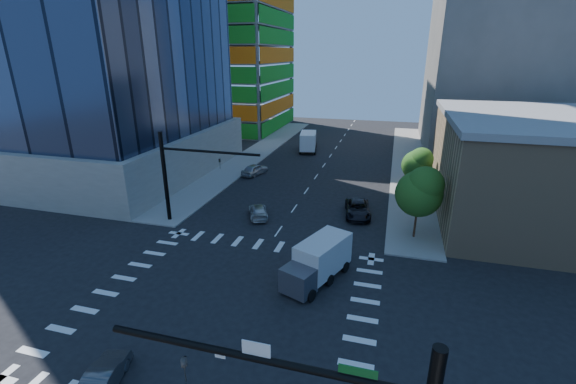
% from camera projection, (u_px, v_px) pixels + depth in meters
% --- Properties ---
extents(ground, '(160.00, 160.00, 0.00)m').
position_uv_depth(ground, '(227.00, 305.00, 26.16)').
color(ground, black).
rests_on(ground, ground).
extents(road_markings, '(20.00, 20.00, 0.01)m').
position_uv_depth(road_markings, '(227.00, 305.00, 26.16)').
color(road_markings, silver).
rests_on(road_markings, ground).
extents(sidewalk_ne, '(5.00, 60.00, 0.15)m').
position_uv_depth(sidewalk_ne, '(409.00, 164.00, 59.22)').
color(sidewalk_ne, gray).
rests_on(sidewalk_ne, ground).
extents(sidewalk_nw, '(5.00, 60.00, 0.15)m').
position_uv_depth(sidewalk_nw, '(256.00, 153.00, 65.51)').
color(sidewalk_nw, gray).
rests_on(sidewalk_nw, ground).
extents(construction_building, '(25.16, 34.50, 70.60)m').
position_uv_depth(construction_building, '(222.00, 10.00, 80.76)').
color(construction_building, gray).
rests_on(construction_building, ground).
extents(commercial_building, '(20.50, 22.50, 10.60)m').
position_uv_depth(commercial_building, '(549.00, 170.00, 37.99)').
color(commercial_building, tan).
rests_on(commercial_building, ground).
extents(bg_building_ne, '(24.00, 30.00, 28.00)m').
position_uv_depth(bg_building_ne, '(506.00, 67.00, 64.41)').
color(bg_building_ne, '#5E5A55').
rests_on(bg_building_ne, ground).
extents(signal_mast_nw, '(10.20, 0.40, 9.00)m').
position_uv_depth(signal_mast_nw, '(178.00, 170.00, 37.22)').
color(signal_mast_nw, black).
rests_on(signal_mast_nw, sidewalk_nw).
extents(tree_south, '(4.16, 4.16, 6.82)m').
position_uv_depth(tree_south, '(421.00, 191.00, 33.98)').
color(tree_south, '#382316').
rests_on(tree_south, sidewalk_ne).
extents(tree_north, '(3.54, 3.52, 5.78)m').
position_uv_depth(tree_north, '(418.00, 163.00, 45.01)').
color(tree_north, '#382316').
rests_on(tree_north, sidewalk_ne).
extents(car_nb_far, '(3.31, 5.75, 1.51)m').
position_uv_depth(car_nb_far, '(358.00, 209.00, 40.35)').
color(car_nb_far, black).
rests_on(car_nb_far, ground).
extents(car_sb_near, '(3.43, 4.74, 1.27)m').
position_uv_depth(car_sb_near, '(258.00, 211.00, 40.11)').
color(car_sb_near, '#B3B3B3').
rests_on(car_sb_near, ground).
extents(car_sb_mid, '(3.01, 4.89, 1.55)m').
position_uv_depth(car_sb_mid, '(255.00, 169.00, 53.94)').
color(car_sb_mid, '#ACAFB4').
rests_on(car_sb_mid, ground).
extents(car_sb_cross, '(2.39, 4.24, 1.32)m').
position_uv_depth(car_sb_cross, '(104.00, 377.00, 19.53)').
color(car_sb_cross, '#47474B').
rests_on(car_sb_cross, ground).
extents(box_truck_near, '(4.51, 6.39, 3.08)m').
position_uv_depth(box_truck_near, '(316.00, 265.00, 28.47)').
color(box_truck_near, black).
rests_on(box_truck_near, ground).
extents(box_truck_far, '(3.81, 6.84, 3.39)m').
position_uv_depth(box_truck_far, '(308.00, 142.00, 67.00)').
color(box_truck_far, black).
rests_on(box_truck_far, ground).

